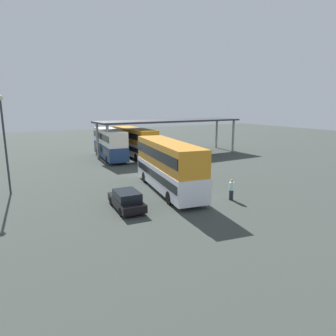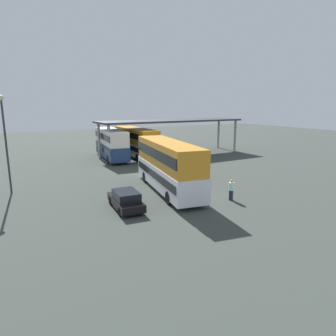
{
  "view_description": "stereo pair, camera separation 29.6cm",
  "coord_description": "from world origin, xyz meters",
  "px_view_note": "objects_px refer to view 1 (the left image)",
  "views": [
    {
      "loc": [
        -12.67,
        -18.77,
        7.29
      ],
      "look_at": [
        -0.59,
        2.83,
        2.0
      ],
      "focal_mm": 31.92,
      "sensor_mm": 36.0,
      "label": 1
    },
    {
      "loc": [
        -12.42,
        -18.91,
        7.29
      ],
      "look_at": [
        -0.59,
        2.83,
        2.0
      ],
      "focal_mm": 31.92,
      "sensor_mm": 36.0,
      "label": 2
    }
  ],
  "objects_px": {
    "lamppost_tall": "(4,133)",
    "double_decker_main": "(168,164)",
    "double_decker_near_canopy": "(110,143)",
    "double_decker_mid_row": "(134,141)",
    "parked_hatchback": "(127,200)",
    "pedestrian_waiting": "(231,190)"
  },
  "relations": [
    {
      "from": "lamppost_tall",
      "to": "double_decker_main",
      "type": "bearing_deg",
      "value": -25.27
    },
    {
      "from": "parked_hatchback",
      "to": "lamppost_tall",
      "type": "bearing_deg",
      "value": 44.78
    },
    {
      "from": "double_decker_near_canopy",
      "to": "lamppost_tall",
      "type": "height_order",
      "value": "lamppost_tall"
    },
    {
      "from": "double_decker_near_canopy",
      "to": "pedestrian_waiting",
      "type": "xyz_separation_m",
      "value": [
        2.45,
        -21.85,
        -1.38
      ]
    },
    {
      "from": "double_decker_near_canopy",
      "to": "lamppost_tall",
      "type": "distance_m",
      "value": 17.3
    },
    {
      "from": "parked_hatchback",
      "to": "double_decker_near_canopy",
      "type": "height_order",
      "value": "double_decker_near_canopy"
    },
    {
      "from": "parked_hatchback",
      "to": "pedestrian_waiting",
      "type": "distance_m",
      "value": 8.13
    },
    {
      "from": "double_decker_near_canopy",
      "to": "pedestrian_waiting",
      "type": "distance_m",
      "value": 22.03
    },
    {
      "from": "double_decker_main",
      "to": "parked_hatchback",
      "type": "relative_size",
      "value": 2.7
    },
    {
      "from": "double_decker_main",
      "to": "lamppost_tall",
      "type": "distance_m",
      "value": 13.42
    },
    {
      "from": "double_decker_main",
      "to": "pedestrian_waiting",
      "type": "xyz_separation_m",
      "value": [
        3.06,
        -4.61,
        -1.5
      ]
    },
    {
      "from": "double_decker_main",
      "to": "double_decker_near_canopy",
      "type": "distance_m",
      "value": 17.25
    },
    {
      "from": "double_decker_near_canopy",
      "to": "double_decker_mid_row",
      "type": "relative_size",
      "value": 0.96
    },
    {
      "from": "parked_hatchback",
      "to": "lamppost_tall",
      "type": "xyz_separation_m",
      "value": [
        -7.07,
        8.22,
        4.36
      ]
    },
    {
      "from": "pedestrian_waiting",
      "to": "double_decker_mid_row",
      "type": "bearing_deg",
      "value": -121.48
    },
    {
      "from": "double_decker_main",
      "to": "pedestrian_waiting",
      "type": "height_order",
      "value": "double_decker_main"
    },
    {
      "from": "double_decker_near_canopy",
      "to": "parked_hatchback",
      "type": "bearing_deg",
      "value": 170.43
    },
    {
      "from": "double_decker_main",
      "to": "pedestrian_waiting",
      "type": "bearing_deg",
      "value": -137.18
    },
    {
      "from": "parked_hatchback",
      "to": "double_decker_near_canopy",
      "type": "distance_m",
      "value": 20.63
    },
    {
      "from": "parked_hatchback",
      "to": "double_decker_near_canopy",
      "type": "relative_size",
      "value": 0.39
    },
    {
      "from": "parked_hatchback",
      "to": "double_decker_near_canopy",
      "type": "xyz_separation_m",
      "value": [
        5.42,
        19.85,
        1.53
      ]
    },
    {
      "from": "double_decker_near_canopy",
      "to": "double_decker_mid_row",
      "type": "bearing_deg",
      "value": -81.59
    }
  ]
}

